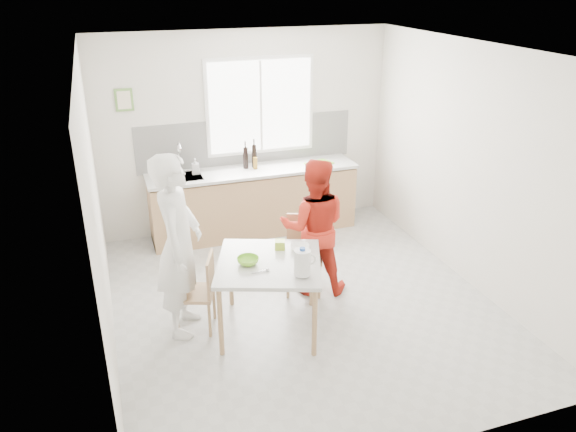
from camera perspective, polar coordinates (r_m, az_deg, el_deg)
name	(u,v)px	position (r m, az deg, el deg)	size (l,w,h in m)	color
ground	(302,302)	(6.28, 1.46, -8.72)	(4.50, 4.50, 0.00)	#B7B7B2
room_shell	(304,160)	(5.58, 1.63, 5.71)	(4.50, 4.50, 4.50)	silver
window	(260,106)	(7.67, -2.82, 11.09)	(1.50, 0.06, 1.30)	white
backsplash	(247,141)	(7.75, -4.21, 7.56)	(3.00, 0.02, 0.65)	white
picture_frame	(124,100)	(7.36, -16.32, 11.25)	(0.22, 0.03, 0.28)	#639544
kitchen_counter	(254,204)	(7.75, -3.51, 1.26)	(2.84, 0.64, 1.37)	tan
dining_table	(269,269)	(5.52, -1.93, -5.37)	(1.27, 1.27, 0.77)	silver
chair_left	(201,289)	(5.71, -8.88, -7.37)	(0.48, 0.48, 0.82)	tan
chair_far	(304,250)	(6.33, 1.60, -3.44)	(0.52, 0.52, 0.88)	tan
person_white	(179,246)	(5.51, -11.04, -3.00)	(0.68, 0.45, 1.86)	white
person_red	(314,227)	(6.17, 2.63, -1.12)	(0.76, 0.59, 1.56)	red
bowl_green	(248,261)	(5.43, -4.09, -4.56)	(0.21, 0.21, 0.07)	#7FCC2F
bowl_white	(300,248)	(5.68, 1.19, -3.26)	(0.20, 0.20, 0.05)	white
milk_jug	(303,262)	(5.16, 1.50, -4.70)	(0.21, 0.15, 0.27)	white
green_box	(280,245)	(5.70, -0.82, -2.92)	(0.10, 0.10, 0.09)	#A4C52D
spoon	(259,272)	(5.28, -2.92, -5.67)	(0.01, 0.01, 0.16)	#A5A5AA
cutting_board	(319,163)	(7.79, 3.20, 5.36)	(0.35, 0.25, 0.01)	#85D531
wine_bottle_a	(254,156)	(7.60, -3.45, 6.12)	(0.07, 0.07, 0.32)	black
wine_bottle_b	(246,158)	(7.57, -4.33, 5.94)	(0.07, 0.07, 0.30)	black
jar_amber	(255,163)	(7.56, -3.34, 5.39)	(0.06, 0.06, 0.16)	olive
soap_bottle	(195,166)	(7.45, -9.39, 5.02)	(0.09, 0.10, 0.21)	#999999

